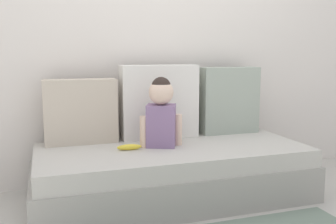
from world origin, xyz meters
TOP-DOWN VIEW (x-y plane):
  - ground_plane at (0.00, 0.00)m, footprint 12.00×12.00m
  - back_wall at (0.00, 0.55)m, footprint 5.13×0.10m
  - couch at (0.00, 0.00)m, footprint 1.93×0.84m
  - throw_pillow_left at (-0.60, 0.32)m, footprint 0.52×0.16m
  - throw_pillow_center at (0.00, 0.32)m, footprint 0.60×0.16m
  - throw_pillow_right at (0.60, 0.32)m, footprint 0.48×0.16m
  - toddler at (-0.07, 0.04)m, footprint 0.31×0.22m
  - banana at (-0.31, 0.01)m, footprint 0.17×0.06m

SIDE VIEW (x-z plane):
  - ground_plane at x=0.00m, z-range 0.00..0.00m
  - couch at x=0.00m, z-range 0.00..0.37m
  - banana at x=-0.31m, z-range 0.38..0.42m
  - throw_pillow_left at x=-0.60m, z-range 0.38..0.84m
  - toddler at x=-0.07m, z-range 0.38..0.87m
  - throw_pillow_right at x=0.60m, z-range 0.38..0.92m
  - throw_pillow_center at x=0.00m, z-range 0.38..0.94m
  - back_wall at x=0.00m, z-range 0.00..2.26m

